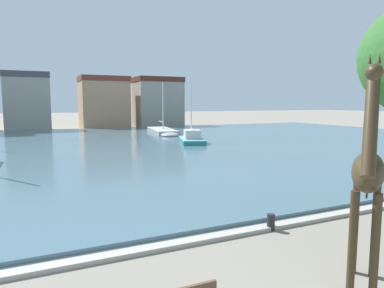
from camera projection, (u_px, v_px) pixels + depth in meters
The scene contains 9 objects.
harbor_water at pixel (102, 147), 29.90m from camera, with size 79.87×42.91×0.25m, color #476675.
quay_edge_coping at pixel (243, 231), 10.38m from camera, with size 79.87×0.50×0.12m, color #ADA89E.
giraffe_statue at pixel (368, 177), 7.01m from camera, with size 2.31×1.93×4.62m.
sailboat_grey at pixel (164, 132), 41.71m from camera, with size 3.76×9.91×6.31m.
sailboat_teal at pixel (191, 140), 32.43m from camera, with size 3.64×6.17×5.66m.
mooring_bollard at pixel (271, 222), 10.59m from camera, with size 0.24×0.24×0.50m, color #232326.
townhouse_corner_house at pixel (27, 102), 48.47m from camera, with size 5.89×5.68×8.05m.
townhouse_end_terrace at pixel (104, 102), 53.85m from camera, with size 7.18×5.41×7.90m.
townhouse_tall_gabled at pixel (156, 102), 58.20m from camera, with size 7.47×7.28×8.02m.
Camera 1 is at (-5.63, -0.37, 3.83)m, focal length 32.72 mm.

